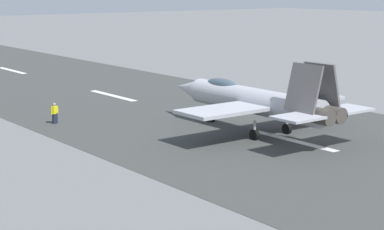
% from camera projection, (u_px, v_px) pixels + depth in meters
% --- Properties ---
extents(ground_plane, '(400.00, 400.00, 0.00)m').
position_uv_depth(ground_plane, '(298.00, 142.00, 46.30)').
color(ground_plane, slate).
extents(runway_strip, '(240.00, 26.00, 0.02)m').
position_uv_depth(runway_strip, '(298.00, 142.00, 46.28)').
color(runway_strip, '#3C3F3D').
rests_on(runway_strip, ground).
extents(fighter_jet, '(17.24, 13.70, 5.62)m').
position_uv_depth(fighter_jet, '(254.00, 100.00, 48.82)').
color(fighter_jet, '#B0B2BA').
rests_on(fighter_jet, ground).
extents(crew_person, '(0.39, 0.68, 1.65)m').
position_uv_depth(crew_person, '(55.00, 113.00, 52.28)').
color(crew_person, '#1E2338').
rests_on(crew_person, ground).
extents(marker_cone_mid, '(0.44, 0.44, 0.55)m').
position_uv_depth(marker_cone_mid, '(330.00, 103.00, 60.02)').
color(marker_cone_mid, orange).
rests_on(marker_cone_mid, ground).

